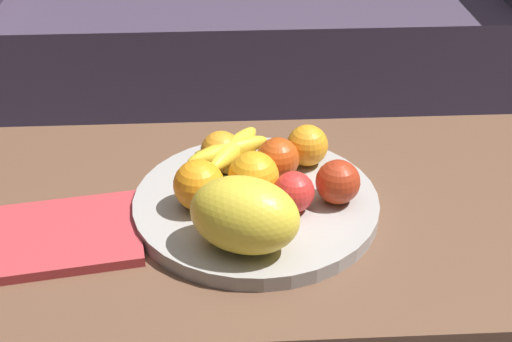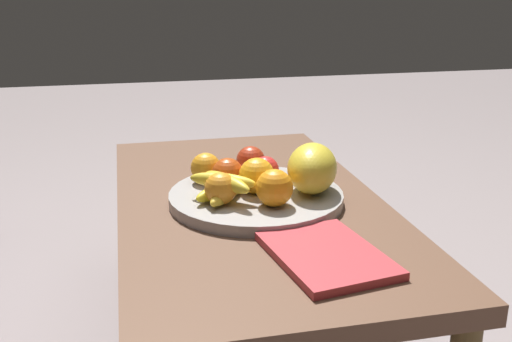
{
  "view_description": "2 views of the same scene",
  "coord_description": "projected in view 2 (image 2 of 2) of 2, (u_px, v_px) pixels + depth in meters",
  "views": [
    {
      "loc": [
        -0.08,
        -0.93,
        1.05
      ],
      "look_at": [
        -0.03,
        -0.01,
        0.47
      ],
      "focal_mm": 49.18,
      "sensor_mm": 36.0,
      "label": 1
    },
    {
      "loc": [
        -1.26,
        0.27,
        0.88
      ],
      "look_at": [
        -0.03,
        -0.01,
        0.47
      ],
      "focal_mm": 41.95,
      "sensor_mm": 36.0,
      "label": 2
    }
  ],
  "objects": [
    {
      "name": "banana_bunch",
      "position": [
        224.0,
        186.0,
        1.29
      ],
      "size": [
        0.16,
        0.15,
        0.06
      ],
      "color": "yellow",
      "rests_on": "fruit_bowl"
    },
    {
      "name": "orange_left",
      "position": [
        274.0,
        188.0,
        1.25
      ],
      "size": [
        0.08,
        0.08,
        0.08
      ],
      "primitive_type": "sphere",
      "color": "orange",
      "rests_on": "fruit_bowl"
    },
    {
      "name": "apple_right",
      "position": [
        228.0,
        174.0,
        1.36
      ],
      "size": [
        0.07,
        0.07,
        0.07
      ],
      "primitive_type": "sphere",
      "color": "#BB4515",
      "rests_on": "fruit_bowl"
    },
    {
      "name": "orange_right",
      "position": [
        221.0,
        188.0,
        1.26
      ],
      "size": [
        0.07,
        0.07,
        0.07
      ],
      "primitive_type": "sphere",
      "color": "orange",
      "rests_on": "fruit_bowl"
    },
    {
      "name": "coffee_table",
      "position": [
        249.0,
        216.0,
        1.39
      ],
      "size": [
        1.09,
        0.59,
        0.39
      ],
      "color": "brown",
      "rests_on": "ground_plane"
    },
    {
      "name": "apple_left",
      "position": [
        265.0,
        170.0,
        1.39
      ],
      "size": [
        0.06,
        0.06,
        0.06
      ],
      "primitive_type": "sphere",
      "color": "red",
      "rests_on": "fruit_bowl"
    },
    {
      "name": "magazine",
      "position": [
        327.0,
        255.0,
        1.08
      ],
      "size": [
        0.28,
        0.22,
        0.02
      ],
      "primitive_type": "cube",
      "rotation": [
        0.0,
        0.0,
        0.16
      ],
      "color": "#B7363C",
      "rests_on": "coffee_table"
    },
    {
      "name": "melon_large_front",
      "position": [
        312.0,
        168.0,
        1.33
      ],
      "size": [
        0.19,
        0.16,
        0.11
      ],
      "primitive_type": "ellipsoid",
      "rotation": [
        0.0,
        0.0,
        -0.38
      ],
      "color": "yellow",
      "rests_on": "fruit_bowl"
    },
    {
      "name": "orange_back",
      "position": [
        206.0,
        168.0,
        1.4
      ],
      "size": [
        0.07,
        0.07,
        0.07
      ],
      "primitive_type": "sphere",
      "color": "orange",
      "rests_on": "fruit_bowl"
    },
    {
      "name": "fruit_bowl",
      "position": [
        256.0,
        197.0,
        1.35
      ],
      "size": [
        0.39,
        0.39,
        0.03
      ],
      "primitive_type": "cylinder",
      "color": "#A19D9A",
      "rests_on": "coffee_table"
    },
    {
      "name": "orange_front",
      "position": [
        257.0,
        176.0,
        1.33
      ],
      "size": [
        0.08,
        0.08,
        0.08
      ],
      "primitive_type": "sphere",
      "color": "orange",
      "rests_on": "fruit_bowl"
    },
    {
      "name": "apple_front",
      "position": [
        251.0,
        161.0,
        1.45
      ],
      "size": [
        0.07,
        0.07,
        0.07
      ],
      "primitive_type": "sphere",
      "color": "#AB3118",
      "rests_on": "fruit_bowl"
    }
  ]
}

